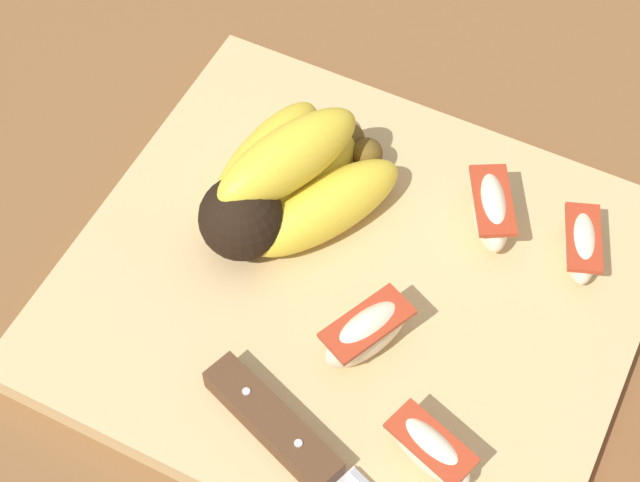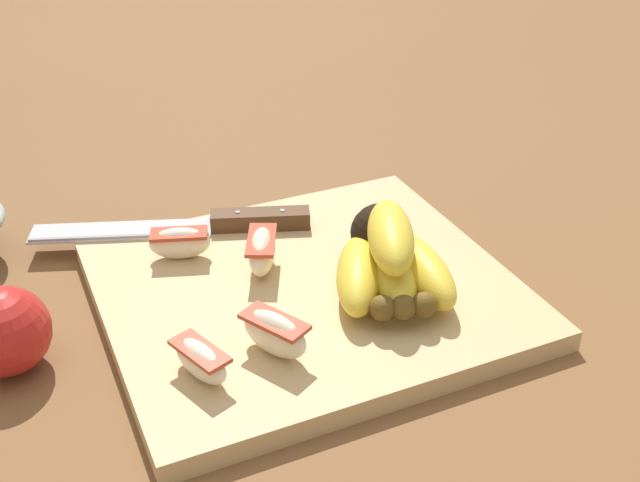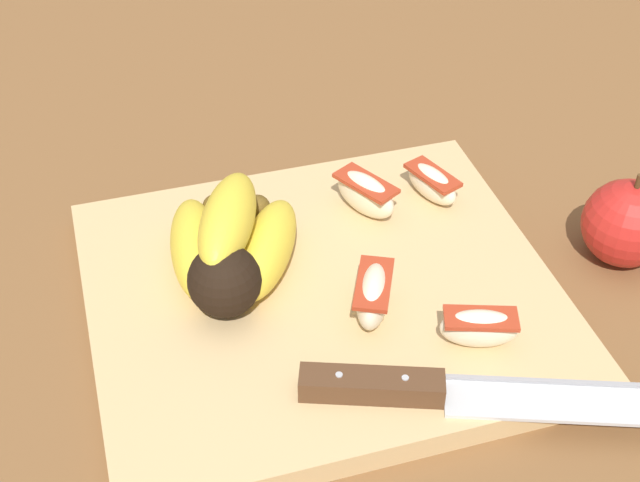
{
  "view_description": "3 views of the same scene",
  "coord_description": "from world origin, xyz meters",
  "px_view_note": "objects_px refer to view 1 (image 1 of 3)",
  "views": [
    {
      "loc": [
        -0.13,
        0.33,
        0.6
      ],
      "look_at": [
        0.04,
        -0.01,
        0.03
      ],
      "focal_mm": 58.59,
      "sensor_mm": 36.0,
      "label": 1
    },
    {
      "loc": [
        -0.23,
        -0.55,
        0.43
      ],
      "look_at": [
        0.03,
        0.02,
        0.05
      ],
      "focal_mm": 44.61,
      "sensor_mm": 36.0,
      "label": 2
    },
    {
      "loc": [
        0.16,
        0.5,
        0.51
      ],
      "look_at": [
        0.01,
        -0.01,
        0.06
      ],
      "focal_mm": 51.24,
      "sensor_mm": 36.0,
      "label": 3
    }
  ],
  "objects_px": {
    "chefs_knife": "(330,482)",
    "apple_wedge_far": "(367,333)",
    "banana_bunch": "(286,184)",
    "apple_wedge_near": "(430,449)",
    "apple_wedge_extra": "(581,245)",
    "apple_wedge_middle": "(491,210)"
  },
  "relations": [
    {
      "from": "apple_wedge_middle",
      "to": "apple_wedge_extra",
      "type": "xyz_separation_m",
      "value": [
        -0.06,
        -0.0,
        -0.0
      ]
    },
    {
      "from": "apple_wedge_extra",
      "to": "apple_wedge_middle",
      "type": "bearing_deg",
      "value": 2.72
    },
    {
      "from": "chefs_knife",
      "to": "apple_wedge_extra",
      "type": "height_order",
      "value": "apple_wedge_extra"
    },
    {
      "from": "apple_wedge_far",
      "to": "banana_bunch",
      "type": "bearing_deg",
      "value": -38.24
    },
    {
      "from": "banana_bunch",
      "to": "apple_wedge_near",
      "type": "relative_size",
      "value": 2.31
    },
    {
      "from": "apple_wedge_near",
      "to": "apple_wedge_far",
      "type": "height_order",
      "value": "apple_wedge_far"
    },
    {
      "from": "banana_bunch",
      "to": "chefs_knife",
      "type": "bearing_deg",
      "value": 124.52
    },
    {
      "from": "apple_wedge_middle",
      "to": "banana_bunch",
      "type": "bearing_deg",
      "value": 20.06
    },
    {
      "from": "apple_wedge_near",
      "to": "apple_wedge_extra",
      "type": "distance_m",
      "value": 0.18
    },
    {
      "from": "chefs_knife",
      "to": "apple_wedge_extra",
      "type": "distance_m",
      "value": 0.23
    },
    {
      "from": "banana_bunch",
      "to": "apple_wedge_near",
      "type": "distance_m",
      "value": 0.2
    },
    {
      "from": "apple_wedge_near",
      "to": "apple_wedge_extra",
      "type": "relative_size",
      "value": 1.02
    },
    {
      "from": "apple_wedge_far",
      "to": "apple_wedge_extra",
      "type": "height_order",
      "value": "apple_wedge_far"
    },
    {
      "from": "apple_wedge_middle",
      "to": "apple_wedge_extra",
      "type": "bearing_deg",
      "value": -177.28
    },
    {
      "from": "banana_bunch",
      "to": "apple_wedge_near",
      "type": "height_order",
      "value": "banana_bunch"
    },
    {
      "from": "apple_wedge_middle",
      "to": "apple_wedge_far",
      "type": "bearing_deg",
      "value": 74.01
    },
    {
      "from": "apple_wedge_near",
      "to": "chefs_knife",
      "type": "bearing_deg",
      "value": 41.56
    },
    {
      "from": "apple_wedge_near",
      "to": "apple_wedge_middle",
      "type": "xyz_separation_m",
      "value": [
        0.03,
        -0.17,
        0.0
      ]
    },
    {
      "from": "chefs_knife",
      "to": "apple_wedge_far",
      "type": "bearing_deg",
      "value": -77.8
    },
    {
      "from": "banana_bunch",
      "to": "apple_wedge_extra",
      "type": "relative_size",
      "value": 2.36
    },
    {
      "from": "apple_wedge_far",
      "to": "apple_wedge_middle",
      "type": "bearing_deg",
      "value": -105.99
    },
    {
      "from": "apple_wedge_middle",
      "to": "apple_wedge_near",
      "type": "bearing_deg",
      "value": 99.81
    }
  ]
}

